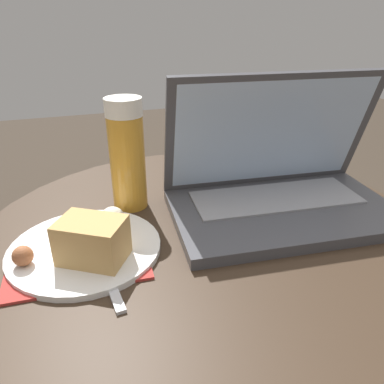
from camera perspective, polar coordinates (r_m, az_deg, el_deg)
name	(u,v)px	position (r m, az deg, el deg)	size (l,w,h in m)	color
table	(207,302)	(0.68, 2.28, -16.47)	(0.73, 0.73, 0.52)	#9E9EA3
napkin	(79,261)	(0.55, -16.88, -9.99)	(0.19, 0.14, 0.00)	#B7332D
laptop	(279,184)	(0.65, 13.09, 1.19)	(0.39, 0.26, 0.23)	#47474C
beer_glass	(127,155)	(0.64, -9.87, 5.63)	(0.06, 0.06, 0.19)	gold
snack_plate	(88,243)	(0.55, -15.64, -7.48)	(0.22, 0.22, 0.07)	white
fork	(103,265)	(0.53, -13.38, -10.77)	(0.04, 0.17, 0.00)	silver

